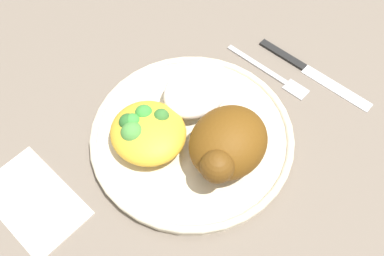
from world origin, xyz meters
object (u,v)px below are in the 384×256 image
object	(u,v)px
knife	(304,67)
napkin	(33,200)
mac_cheese_with_broccoli	(146,131)
rice_pile	(197,89)
fork	(271,73)
plate	(192,136)
roasted_chicken	(229,142)

from	to	relation	value
knife	napkin	distance (m)	0.42
knife	mac_cheese_with_broccoli	bearing A→B (deg)	-19.25
rice_pile	fork	distance (m)	0.13
knife	fork	bearing A→B (deg)	-38.12
rice_pile	napkin	bearing A→B (deg)	-15.01
plate	mac_cheese_with_broccoli	size ratio (longest dim) A/B	2.74
roasted_chicken	rice_pile	world-z (taller)	roasted_chicken
roasted_chicken	fork	size ratio (longest dim) A/B	0.80
knife	plate	bearing A→B (deg)	-13.63
plate	fork	bearing A→B (deg)	173.88
roasted_chicken	rice_pile	size ratio (longest dim) A/B	1.09
napkin	roasted_chicken	bearing A→B (deg)	141.72
roasted_chicken	fork	xyz separation A→B (m)	(-0.16, -0.04, -0.05)
fork	knife	world-z (taller)	knife
rice_pile	knife	world-z (taller)	rice_pile
rice_pile	roasted_chicken	bearing A→B (deg)	61.33
roasted_chicken	fork	bearing A→B (deg)	-166.33
fork	napkin	bearing A→B (deg)	-17.46
rice_pile	knife	distance (m)	0.18
plate	roasted_chicken	distance (m)	0.07
fork	roasted_chicken	bearing A→B (deg)	13.67
rice_pile	knife	xyz separation A→B (m)	(-0.16, 0.08, -0.04)
rice_pile	plate	bearing A→B (deg)	32.37
plate	rice_pile	xyz separation A→B (m)	(-0.05, -0.03, 0.03)
mac_cheese_with_broccoli	fork	xyz separation A→B (m)	(-0.21, 0.05, -0.04)
roasted_chicken	napkin	world-z (taller)	roasted_chicken
plate	mac_cheese_with_broccoli	bearing A→B (deg)	-40.00
plate	rice_pile	bearing A→B (deg)	-147.63
rice_pile	fork	size ratio (longest dim) A/B	0.73
rice_pile	fork	xyz separation A→B (m)	(-0.12, 0.05, -0.04)
plate	fork	xyz separation A→B (m)	(-0.16, 0.02, -0.01)
mac_cheese_with_broccoli	fork	distance (m)	0.22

